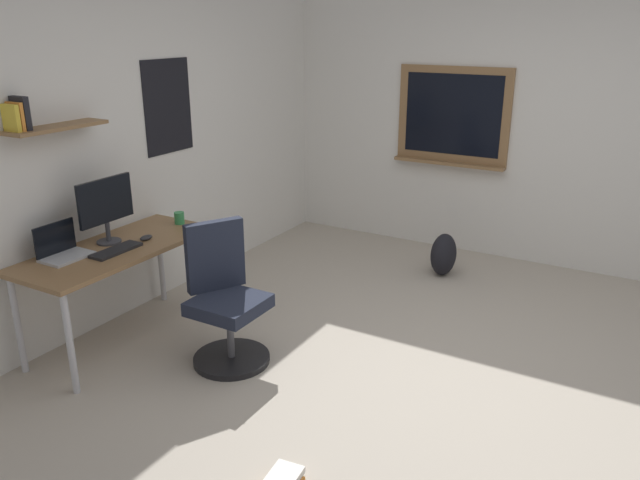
{
  "coord_description": "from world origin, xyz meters",
  "views": [
    {
      "loc": [
        -3.51,
        -1.2,
        2.2
      ],
      "look_at": [
        -0.17,
        0.72,
        0.85
      ],
      "focal_mm": 35.17,
      "sensor_mm": 36.0,
      "label": 1
    }
  ],
  "objects_px": {
    "laptop": "(62,249)",
    "coffee_mug": "(179,218)",
    "office_chair": "(225,304)",
    "computer_mouse": "(146,238)",
    "desk": "(117,256)",
    "backpack": "(444,255)",
    "keyboard": "(116,250)",
    "monitor_primary": "(106,206)"
  },
  "relations": [
    {
      "from": "keyboard",
      "to": "backpack",
      "type": "relative_size",
      "value": 0.95
    },
    {
      "from": "office_chair",
      "to": "laptop",
      "type": "distance_m",
      "value": 1.13
    },
    {
      "from": "office_chair",
      "to": "laptop",
      "type": "relative_size",
      "value": 3.06
    },
    {
      "from": "laptop",
      "to": "computer_mouse",
      "type": "relative_size",
      "value": 2.98
    },
    {
      "from": "monitor_primary",
      "to": "computer_mouse",
      "type": "distance_m",
      "value": 0.35
    },
    {
      "from": "desk",
      "to": "keyboard",
      "type": "height_order",
      "value": "keyboard"
    },
    {
      "from": "keyboard",
      "to": "coffee_mug",
      "type": "bearing_deg",
      "value": 4.17
    },
    {
      "from": "laptop",
      "to": "keyboard",
      "type": "height_order",
      "value": "laptop"
    },
    {
      "from": "laptop",
      "to": "coffee_mug",
      "type": "height_order",
      "value": "laptop"
    },
    {
      "from": "computer_mouse",
      "to": "backpack",
      "type": "bearing_deg",
      "value": -35.14
    },
    {
      "from": "keyboard",
      "to": "backpack",
      "type": "xyz_separation_m",
      "value": [
        2.41,
        -1.5,
        -0.54
      ]
    },
    {
      "from": "computer_mouse",
      "to": "backpack",
      "type": "distance_m",
      "value": 2.66
    },
    {
      "from": "office_chair",
      "to": "computer_mouse",
      "type": "relative_size",
      "value": 9.13
    },
    {
      "from": "desk",
      "to": "keyboard",
      "type": "relative_size",
      "value": 3.86
    },
    {
      "from": "coffee_mug",
      "to": "backpack",
      "type": "height_order",
      "value": "coffee_mug"
    },
    {
      "from": "desk",
      "to": "backpack",
      "type": "height_order",
      "value": "desk"
    },
    {
      "from": "office_chair",
      "to": "monitor_primary",
      "type": "bearing_deg",
      "value": 97.97
    },
    {
      "from": "laptop",
      "to": "coffee_mug",
      "type": "bearing_deg",
      "value": -10.6
    },
    {
      "from": "office_chair",
      "to": "backpack",
      "type": "distance_m",
      "value": 2.32
    },
    {
      "from": "office_chair",
      "to": "laptop",
      "type": "xyz_separation_m",
      "value": [
        -0.48,
        0.95,
        0.37
      ]
    },
    {
      "from": "desk",
      "to": "keyboard",
      "type": "distance_m",
      "value": 0.13
    },
    {
      "from": "computer_mouse",
      "to": "backpack",
      "type": "xyz_separation_m",
      "value": [
        2.13,
        -1.5,
        -0.54
      ]
    },
    {
      "from": "desk",
      "to": "office_chair",
      "type": "distance_m",
      "value": 0.85
    },
    {
      "from": "office_chair",
      "to": "coffee_mug",
      "type": "relative_size",
      "value": 10.33
    },
    {
      "from": "monitor_primary",
      "to": "coffee_mug",
      "type": "distance_m",
      "value": 0.63
    },
    {
      "from": "backpack",
      "to": "office_chair",
      "type": "bearing_deg",
      "value": 160.45
    },
    {
      "from": "office_chair",
      "to": "backpack",
      "type": "relative_size",
      "value": 2.45
    },
    {
      "from": "office_chair",
      "to": "keyboard",
      "type": "height_order",
      "value": "office_chair"
    },
    {
      "from": "desk",
      "to": "monitor_primary",
      "type": "xyz_separation_m",
      "value": [
        0.04,
        0.1,
        0.34
      ]
    },
    {
      "from": "backpack",
      "to": "laptop",
      "type": "bearing_deg",
      "value": 147.05
    },
    {
      "from": "keyboard",
      "to": "laptop",
      "type": "bearing_deg",
      "value": 137.99
    },
    {
      "from": "desk",
      "to": "laptop",
      "type": "distance_m",
      "value": 0.38
    },
    {
      "from": "computer_mouse",
      "to": "coffee_mug",
      "type": "relative_size",
      "value": 1.13
    },
    {
      "from": "computer_mouse",
      "to": "coffee_mug",
      "type": "distance_m",
      "value": 0.41
    },
    {
      "from": "laptop",
      "to": "computer_mouse",
      "type": "height_order",
      "value": "laptop"
    },
    {
      "from": "desk",
      "to": "computer_mouse",
      "type": "distance_m",
      "value": 0.24
    },
    {
      "from": "computer_mouse",
      "to": "backpack",
      "type": "height_order",
      "value": "computer_mouse"
    },
    {
      "from": "computer_mouse",
      "to": "office_chair",
      "type": "bearing_deg",
      "value": -93.64
    },
    {
      "from": "laptop",
      "to": "backpack",
      "type": "relative_size",
      "value": 0.8
    },
    {
      "from": "monitor_primary",
      "to": "coffee_mug",
      "type": "bearing_deg",
      "value": -12.38
    },
    {
      "from": "monitor_primary",
      "to": "backpack",
      "type": "bearing_deg",
      "value": -36.05
    },
    {
      "from": "desk",
      "to": "laptop",
      "type": "height_order",
      "value": "laptop"
    }
  ]
}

